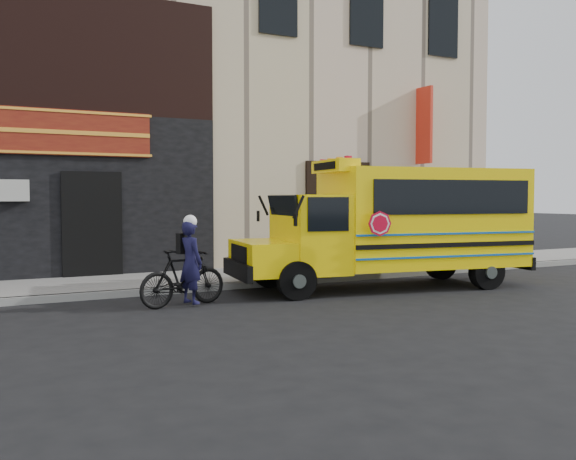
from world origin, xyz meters
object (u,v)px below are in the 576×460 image
(bicycle, at_px, (183,278))
(cyclist, at_px, (190,265))
(school_bus, at_px, (398,222))
(sign_pole, at_px, (348,212))

(bicycle, height_order, cyclist, cyclist)
(school_bus, relative_size, cyclist, 4.47)
(sign_pole, bearing_deg, cyclist, -160.45)
(school_bus, distance_m, sign_pole, 1.54)
(school_bus, bearing_deg, bicycle, -178.31)
(cyclist, bearing_deg, bicycle, 57.07)
(sign_pole, xyz_separation_m, bicycle, (-4.81, -1.62, -1.17))
(school_bus, relative_size, sign_pole, 2.29)
(bicycle, bearing_deg, cyclist, -114.76)
(sign_pole, xyz_separation_m, cyclist, (-4.67, -1.66, -0.92))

